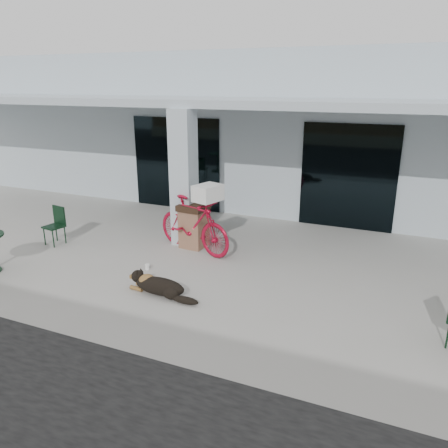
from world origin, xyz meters
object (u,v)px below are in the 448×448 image
at_px(dog, 160,285).
at_px(bicycle, 193,225).
at_px(trash_receptacle, 194,226).
at_px(cafe_chair_near, 54,226).

bearing_deg(dog, bicycle, 106.67).
bearing_deg(bicycle, trash_receptacle, 43.57).
relative_size(bicycle, dog, 1.86).
xyz_separation_m(bicycle, cafe_chair_near, (-3.22, -0.90, -0.18)).
relative_size(dog, cafe_chair_near, 1.26).
relative_size(cafe_chair_near, trash_receptacle, 0.88).
xyz_separation_m(bicycle, trash_receptacle, (-0.13, 0.26, -0.12)).
height_order(bicycle, cafe_chair_near, bicycle).
height_order(bicycle, trash_receptacle, bicycle).
height_order(dog, cafe_chair_near, cafe_chair_near).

